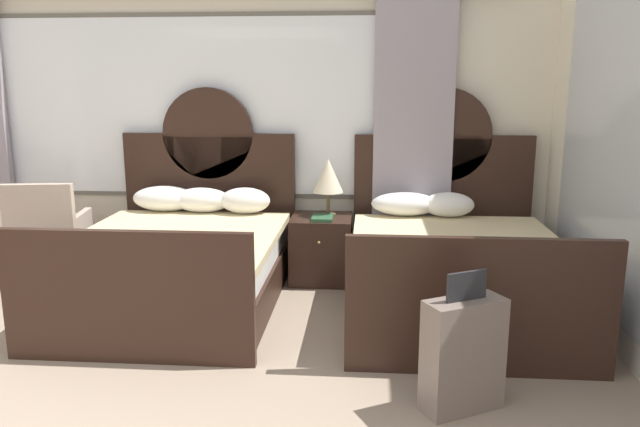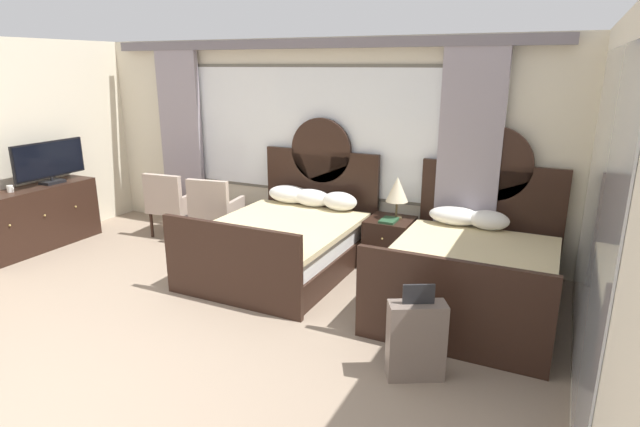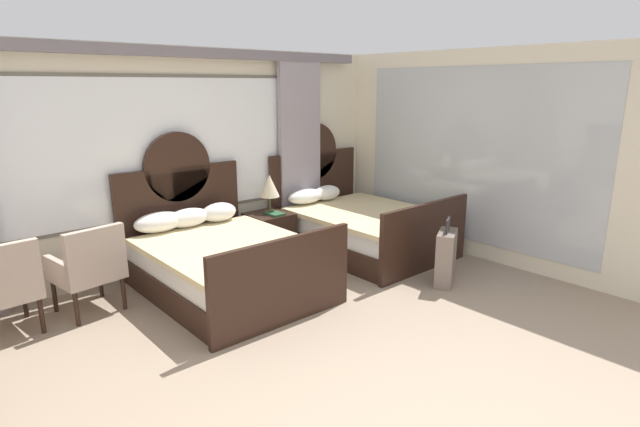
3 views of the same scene
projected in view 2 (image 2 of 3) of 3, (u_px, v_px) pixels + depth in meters
ground_plane at (27, 425)px, 3.51m from camera, size 24.00×24.00×0.00m
wall_back_window at (310, 139)px, 6.84m from camera, size 6.69×0.22×2.70m
wall_right_mirror at (603, 227)px, 3.35m from camera, size 0.08×4.91×2.70m
bed_near_window at (286, 240)px, 6.14m from camera, size 1.62×2.16×1.71m
bed_near_mirror at (471, 271)px, 5.22m from camera, size 1.62×2.16×1.71m
nightstand_between_beds at (389, 242)px, 6.25m from camera, size 0.53×0.56×0.58m
table_lamp_on_nightstand at (397, 190)px, 6.09m from camera, size 0.27×0.27×0.51m
book_on_nightstand at (389, 220)px, 6.06m from camera, size 0.18×0.26×0.03m
dresser_minibar at (33, 219)px, 6.75m from camera, size 0.50×1.72×0.83m
tv_flatscreen at (50, 162)px, 6.84m from camera, size 0.20×1.04×0.57m
cup_on_dresser at (10, 189)px, 6.44m from camera, size 0.11×0.08×0.08m
armchair_by_window_left at (215, 208)px, 6.95m from camera, size 0.67×0.67×0.92m
armchair_by_window_centre at (171, 201)px, 7.27m from camera, size 0.63×0.63×0.92m
suitcase_on_floor at (416, 340)px, 3.97m from camera, size 0.48×0.38×0.79m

